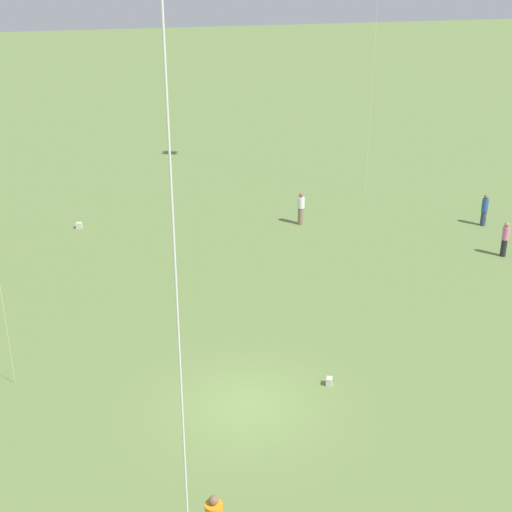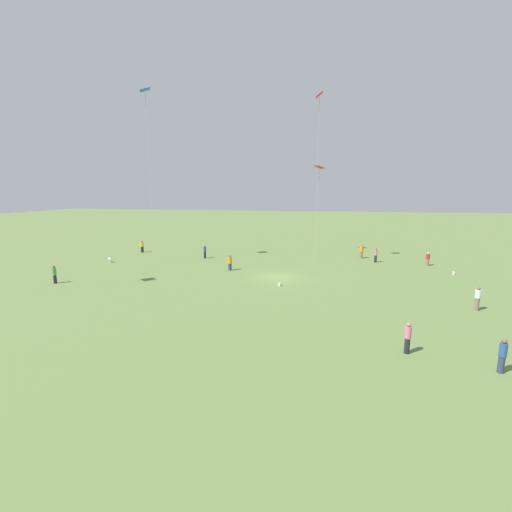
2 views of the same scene
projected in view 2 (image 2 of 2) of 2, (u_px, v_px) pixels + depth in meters
name	position (u px, v px, depth m)	size (l,w,h in m)	color
ground_plane	(279.00, 278.00, 34.70)	(240.00, 240.00, 0.00)	olive
person_0	(376.00, 255.00, 42.00)	(0.45, 0.45, 1.80)	#232328
person_1	(502.00, 356.00, 16.36)	(0.39, 0.39, 1.75)	#333D5B
person_2	(230.00, 263.00, 37.77)	(0.50, 0.50, 1.72)	#333D5B
person_3	(142.00, 247.00, 48.92)	(0.56, 0.56, 1.71)	#232328
person_4	(55.00, 274.00, 32.40)	(0.50, 0.50, 1.74)	#232328
person_5	(477.00, 299.00, 25.02)	(0.49, 0.49, 1.78)	#847056
person_6	(361.00, 251.00, 44.51)	(0.65, 0.65, 1.86)	#847056
person_7	(428.00, 259.00, 40.15)	(0.62, 0.62, 1.59)	#847056
person_8	(408.00, 338.00, 18.34)	(0.47, 0.47, 1.75)	#232328
person_9	(205.00, 252.00, 44.60)	(0.51, 0.51, 1.76)	#232328
kite_2	(145.00, 98.00, 38.18)	(1.52, 1.54, 19.93)	blue
kite_3	(319.00, 105.00, 37.88)	(0.79, 0.98, 19.42)	red
kite_4	(319.00, 169.00, 46.57)	(1.69, 1.70, 12.07)	red
dog_0	(110.00, 259.00, 42.11)	(0.71, 0.54, 0.57)	silver
picnic_bag_0	(454.00, 273.00, 35.97)	(0.33, 0.35, 0.32)	beige
picnic_bag_1	(280.00, 284.00, 31.65)	(0.32, 0.29, 0.28)	beige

